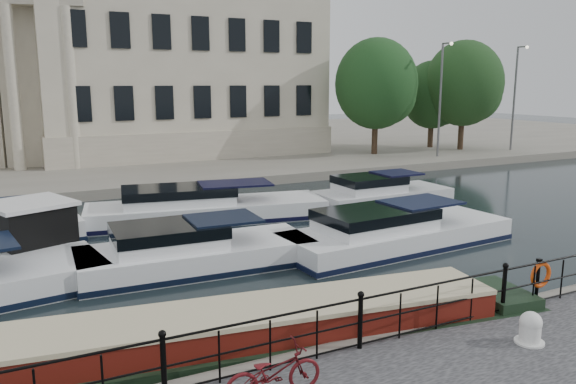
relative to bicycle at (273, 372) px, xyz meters
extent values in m
plane|color=black|center=(2.34, 3.11, -1.01)|extent=(160.00, 160.00, 0.00)
cube|color=#6B665B|center=(2.34, 42.11, -0.73)|extent=(120.00, 42.00, 0.55)
cylinder|color=black|center=(-1.66, 0.86, 0.09)|extent=(0.10, 0.10, 1.10)
sphere|color=black|center=(-1.66, 0.86, 0.69)|extent=(0.14, 0.14, 0.14)
cylinder|color=black|center=(2.34, 0.86, 0.09)|extent=(0.10, 0.10, 1.10)
sphere|color=black|center=(2.34, 0.86, 0.69)|extent=(0.14, 0.14, 0.14)
cylinder|color=black|center=(6.34, 0.86, 0.09)|extent=(0.10, 0.10, 1.10)
sphere|color=black|center=(6.34, 0.86, 0.69)|extent=(0.14, 0.14, 0.14)
cylinder|color=black|center=(2.34, 0.86, 0.59)|extent=(24.00, 0.05, 0.05)
cylinder|color=black|center=(2.34, 0.86, 0.09)|extent=(24.00, 0.04, 0.04)
cylinder|color=black|center=(2.34, 0.86, -0.38)|extent=(24.00, 0.04, 0.04)
cube|color=#ADA38C|center=(8.34, 36.11, 6.54)|extent=(20.00, 14.00, 14.00)
cube|color=#9E937F|center=(8.34, 36.11, 0.54)|extent=(20.30, 14.30, 2.00)
cube|color=#ADA38C|center=(-0.99, 32.13, 5.04)|extent=(5.73, 4.06, 11.00)
cylinder|color=#ADA38C|center=(0.05, 29.27, 4.44)|extent=(0.70, 0.70, 9.80)
cylinder|color=#ADA38C|center=(-3.15, 29.98, 4.44)|extent=(0.70, 0.70, 9.80)
cylinder|color=#59595B|center=(24.34, 23.61, 3.54)|extent=(0.16, 0.16, 8.00)
sphere|color=#FFF2CC|center=(24.34, 22.76, 7.49)|extent=(0.24, 0.24, 0.24)
cylinder|color=#59595B|center=(32.34, 24.11, 3.54)|extent=(0.16, 0.16, 8.00)
sphere|color=#FFF2CC|center=(32.34, 23.26, 7.49)|extent=(0.24, 0.24, 0.24)
imported|color=#4E0E11|center=(0.00, 0.00, 0.00)|extent=(1.77, 0.68, 0.92)
cylinder|color=silver|center=(5.62, -0.52, -0.23)|extent=(0.43, 0.43, 0.45)
sphere|color=silver|center=(5.62, -0.52, -0.01)|extent=(0.45, 0.45, 0.45)
cylinder|color=silver|center=(5.62, -0.52, -0.44)|extent=(0.60, 0.60, 0.04)
cylinder|color=black|center=(7.65, 1.01, 0.06)|extent=(0.09, 0.09, 1.05)
cube|color=black|center=(7.65, 1.01, 0.59)|extent=(0.10, 0.10, 0.07)
torus|color=#D6410B|center=(7.65, 0.93, 0.24)|extent=(0.66, 0.10, 0.66)
cube|color=black|center=(0.11, 2.42, -0.91)|extent=(15.27, 4.01, 0.91)
cube|color=#54120C|center=(0.11, 2.42, -0.26)|extent=(12.23, 3.31, 0.71)
cube|color=tan|center=(0.11, 2.42, 0.14)|extent=(12.24, 3.37, 0.10)
cube|color=#6B665B|center=(-3.27, 11.46, -0.96)|extent=(3.94, 3.63, 0.27)
cube|color=black|center=(-3.27, 11.46, 0.09)|extent=(2.76, 2.76, 1.92)
cube|color=silver|center=(-3.27, 11.46, 1.04)|extent=(3.03, 3.03, 0.13)
cube|color=white|center=(1.40, 8.74, -0.81)|extent=(7.49, 3.03, 1.20)
cube|color=black|center=(1.40, 8.74, -0.89)|extent=(7.56, 3.06, 0.18)
cube|color=white|center=(0.52, 8.78, 0.04)|extent=(3.41, 2.37, 0.90)
cube|color=black|center=(2.29, 8.70, 0.54)|extent=(2.29, 1.99, 0.08)
cube|color=silver|center=(8.60, 7.77, -0.81)|extent=(8.94, 3.41, 1.20)
cube|color=black|center=(8.60, 7.77, -0.89)|extent=(9.03, 3.45, 0.18)
cube|color=silver|center=(7.55, 7.70, 0.04)|extent=(4.09, 2.59, 0.90)
cube|color=black|center=(9.65, 7.84, 0.54)|extent=(2.76, 2.16, 0.08)
cube|color=silver|center=(3.77, 14.72, -0.81)|extent=(10.45, 4.45, 1.20)
cube|color=black|center=(3.77, 14.72, -0.89)|extent=(10.55, 4.49, 0.18)
cube|color=silver|center=(2.58, 14.92, 0.04)|extent=(4.88, 3.00, 0.90)
cube|color=black|center=(4.97, 14.51, 0.54)|extent=(3.32, 2.42, 0.08)
cube|color=silver|center=(12.22, 13.66, -0.81)|extent=(6.66, 2.68, 1.20)
cube|color=black|center=(12.22, 13.66, -0.89)|extent=(6.73, 2.71, 0.18)
cube|color=silver|center=(11.42, 13.66, 0.04)|extent=(3.01, 2.18, 0.90)
cube|color=black|center=(13.01, 13.67, 0.54)|extent=(2.01, 1.85, 0.08)
cylinder|color=black|center=(21.02, 26.84, 0.94)|extent=(0.44, 0.44, 2.81)
ellipsoid|color=#123912|center=(21.02, 26.84, 4.75)|extent=(6.09, 6.09, 6.74)
sphere|color=#123912|center=(21.62, 26.44, 3.95)|extent=(4.49, 4.49, 4.49)
cylinder|color=black|center=(27.83, 28.49, 0.70)|extent=(0.44, 0.44, 2.32)
ellipsoid|color=black|center=(27.83, 28.49, 3.86)|extent=(5.05, 5.05, 5.58)
sphere|color=black|center=(28.43, 28.09, 3.19)|extent=(3.72, 3.72, 3.72)
cylinder|color=black|center=(28.94, 26.16, 0.95)|extent=(0.44, 0.44, 2.82)
ellipsoid|color=#143611|center=(28.94, 26.16, 4.77)|extent=(6.12, 6.12, 6.76)
sphere|color=#143611|center=(29.54, 25.76, 3.97)|extent=(4.51, 4.51, 4.51)
camera|label=1|loc=(-3.71, -7.96, 4.85)|focal=35.00mm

